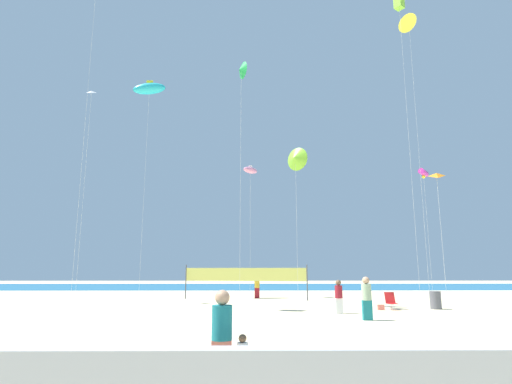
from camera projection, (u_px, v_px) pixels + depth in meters
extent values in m
plane|color=beige|center=(300.00, 322.00, 16.40)|extent=(120.00, 120.00, 0.00)
cube|color=#1E6B99|center=(267.00, 286.00, 50.50)|extent=(120.00, 20.00, 0.01)
cube|color=#B7B7BC|center=(375.00, 376.00, 6.43)|extent=(28.00, 0.44, 0.86)
cube|color=#EA7260|center=(221.00, 362.00, 7.64)|extent=(0.37, 0.22, 0.77)
cylinder|color=#19727A|center=(222.00, 322.00, 7.77)|extent=(0.39, 0.39, 0.64)
sphere|color=tan|center=(222.00, 297.00, 7.85)|extent=(0.29, 0.29, 0.29)
cube|color=#2D2D33|center=(242.00, 374.00, 7.51)|extent=(0.20, 0.12, 0.41)
cylinder|color=white|center=(242.00, 352.00, 7.58)|extent=(0.20, 0.20, 0.34)
sphere|color=brown|center=(243.00, 338.00, 7.62)|extent=(0.15, 0.15, 0.15)
cube|color=#19727A|center=(367.00, 310.00, 17.08)|extent=(0.39, 0.23, 0.81)
cylinder|color=#99B28C|center=(366.00, 292.00, 17.22)|extent=(0.41, 0.41, 0.67)
sphere|color=tan|center=(366.00, 280.00, 17.31)|extent=(0.30, 0.30, 0.30)
cube|color=maroon|center=(257.00, 293.00, 29.92)|extent=(0.36, 0.21, 0.75)
cylinder|color=gold|center=(257.00, 283.00, 30.05)|extent=(0.38, 0.38, 0.62)
sphere|color=tan|center=(257.00, 277.00, 30.13)|extent=(0.28, 0.28, 0.28)
cube|color=white|center=(339.00, 306.00, 19.65)|extent=(0.34, 0.21, 0.72)
cylinder|color=maroon|center=(339.00, 292.00, 19.77)|extent=(0.36, 0.36, 0.59)
sphere|color=brown|center=(338.00, 283.00, 19.85)|extent=(0.27, 0.27, 0.27)
cube|color=red|center=(392.00, 304.00, 21.40)|extent=(0.52, 0.48, 0.03)
cube|color=red|center=(390.00, 298.00, 21.74)|extent=(0.52, 0.23, 0.57)
cylinder|color=silver|center=(393.00, 307.00, 21.23)|extent=(0.03, 0.03, 0.32)
cylinder|color=silver|center=(391.00, 306.00, 21.51)|extent=(0.03, 0.03, 0.32)
cylinder|color=#595960|center=(435.00, 300.00, 21.85)|extent=(0.58, 0.58, 0.93)
cylinder|color=#4C4C51|center=(186.00, 282.00, 29.48)|extent=(0.08, 0.08, 2.40)
cylinder|color=#4C4C51|center=(307.00, 282.00, 27.94)|extent=(0.08, 0.08, 2.40)
cube|color=#EAE566|center=(245.00, 274.00, 28.81)|extent=(8.54, 1.68, 0.90)
cube|color=#EA7260|center=(381.00, 307.00, 21.32)|extent=(0.34, 0.17, 0.27)
cylinder|color=silver|center=(419.00, 154.00, 27.87)|extent=(0.01, 0.01, 19.57)
cone|color=yellow|center=(409.00, 24.00, 29.69)|extent=(1.23, 1.39, 1.43)
cylinder|color=silver|center=(409.00, 144.00, 25.37)|extent=(0.01, 0.01, 19.49)
cube|color=#8CD833|center=(399.00, 3.00, 27.18)|extent=(0.73, 0.73, 0.83)
cylinder|color=silver|center=(428.00, 234.00, 29.20)|extent=(0.01, 0.01, 9.07)
cylinder|color=#D833A5|center=(423.00, 173.00, 30.04)|extent=(1.10, 1.25, 0.43)
sphere|color=yellow|center=(424.00, 177.00, 29.98)|extent=(0.26, 0.26, 0.26)
cylinder|color=silver|center=(84.00, 192.00, 27.65)|extent=(0.01, 0.01, 14.38)
pyramid|color=white|center=(91.00, 92.00, 28.97)|extent=(0.54, 0.55, 0.34)
cylinder|color=silver|center=(84.00, 131.00, 24.28)|extent=(0.01, 0.01, 20.32)
cylinder|color=silver|center=(144.00, 188.00, 32.74)|extent=(0.01, 0.01, 16.97)
ellipsoid|color=#26BFCC|center=(149.00, 89.00, 34.32)|extent=(2.93, 1.49, 1.41)
cube|color=yellow|center=(150.00, 84.00, 34.39)|extent=(0.53, 0.06, 0.67)
cylinder|color=silver|center=(240.00, 182.00, 24.22)|extent=(0.01, 0.01, 14.32)
cone|color=green|center=(241.00, 70.00, 25.55)|extent=(0.73, 1.11, 1.10)
cylinder|color=silver|center=(250.00, 232.00, 32.21)|extent=(0.01, 0.01, 9.97)
ellipsoid|color=pink|center=(250.00, 170.00, 33.14)|extent=(1.41, 1.43, 0.55)
cube|color=white|center=(250.00, 168.00, 33.18)|extent=(0.30, 0.06, 0.37)
cylinder|color=silver|center=(442.00, 243.00, 19.55)|extent=(0.01, 0.01, 6.61)
pyramid|color=orange|center=(437.00, 174.00, 20.14)|extent=(0.72, 0.72, 0.39)
cylinder|color=silver|center=(297.00, 230.00, 24.41)|extent=(0.01, 0.01, 8.80)
cone|color=#8CD833|center=(295.00, 159.00, 25.23)|extent=(1.40, 1.28, 1.46)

